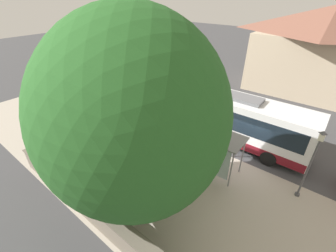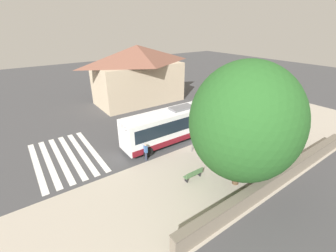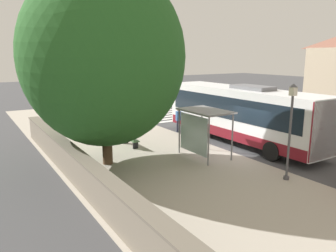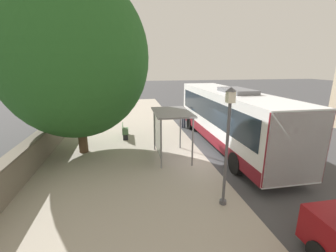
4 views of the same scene
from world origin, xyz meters
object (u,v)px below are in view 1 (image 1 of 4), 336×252
object	(u,v)px
bus_shelter	(217,143)
shade_tree	(134,118)
bus	(228,116)
street_lamp_near	(312,160)
pedestrian	(166,116)
bench	(141,158)

from	to	relation	value
bus_shelter	shade_tree	xyz separation A→B (m)	(-4.59, 1.62, 3.08)
bus	street_lamp_near	bearing A→B (deg)	-115.63
bus	shade_tree	world-z (taller)	shade_tree
pedestrian	shade_tree	distance (m)	8.92
street_lamp_near	shade_tree	bearing A→B (deg)	133.18
street_lamp_near	shade_tree	size ratio (longest dim) A/B	0.44
bus	shade_tree	xyz separation A→B (m)	(-8.38, 0.47, 3.33)
bus_shelter	pedestrian	distance (m)	6.08
pedestrian	shade_tree	xyz separation A→B (m)	(-6.82, -3.93, 4.19)
bench	shade_tree	bearing A→B (deg)	-134.75
pedestrian	bus_shelter	bearing A→B (deg)	-111.95
bus_shelter	bench	xyz separation A→B (m)	(-2.31, 3.92, -1.61)
bus	pedestrian	xyz separation A→B (m)	(-1.56, 4.40, -0.86)
pedestrian	bench	size ratio (longest dim) A/B	0.99
pedestrian	bus	bearing A→B (deg)	-70.45
bus_shelter	bench	world-z (taller)	bus_shelter
bus_shelter	shade_tree	bearing A→B (deg)	160.50
street_lamp_near	shade_tree	world-z (taller)	shade_tree
bus	bench	world-z (taller)	bus
pedestrian	street_lamp_near	world-z (taller)	street_lamp_near
street_lamp_near	bench	bearing A→B (deg)	112.25
bench	bus	bearing A→B (deg)	-24.36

